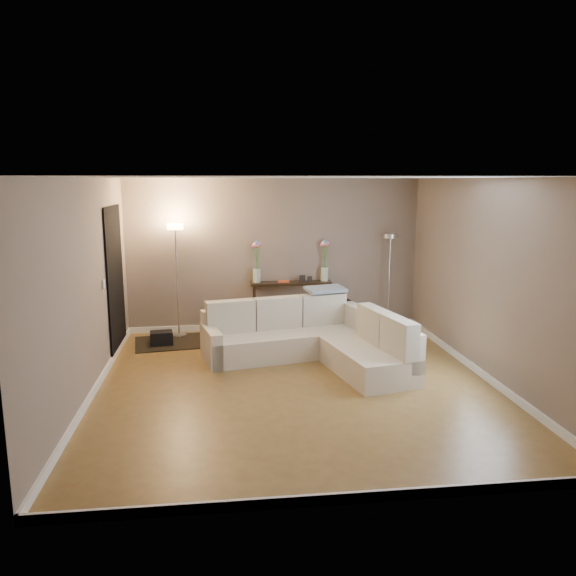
{
  "coord_description": "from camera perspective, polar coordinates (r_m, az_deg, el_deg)",
  "views": [
    {
      "loc": [
        -0.92,
        -6.76,
        2.57
      ],
      "look_at": [
        0.0,
        0.8,
        1.1
      ],
      "focal_mm": 35.0,
      "sensor_mm": 36.0,
      "label": 1
    }
  ],
  "objects": [
    {
      "name": "flower_vase_left",
      "position": [
        9.54,
        -3.21,
        2.29
      ],
      "size": [
        0.16,
        0.13,
        0.73
      ],
      "color": "silver",
      "rests_on": "console_table"
    },
    {
      "name": "table_decor",
      "position": [
        9.6,
        0.3,
        0.7
      ],
      "size": [
        0.59,
        0.13,
        0.14
      ],
      "color": "#ED5729",
      "rests_on": "console_table"
    },
    {
      "name": "baseboard_right",
      "position": [
        7.98,
        18.93,
        -8.1
      ],
      "size": [
        0.03,
        5.5,
        0.1
      ],
      "primitive_type": "cube",
      "color": "white",
      "rests_on": "ground"
    },
    {
      "name": "wall_left",
      "position": [
        7.07,
        -19.82,
        -0.09
      ],
      "size": [
        0.02,
        5.5,
        2.6
      ],
      "primitive_type": "cube",
      "color": "gray",
      "rests_on": "ground"
    },
    {
      "name": "floor",
      "position": [
        7.3,
        0.77,
        -9.75
      ],
      "size": [
        5.0,
        5.5,
        0.01
      ],
      "primitive_type": "cube",
      "color": "olive",
      "rests_on": "ground"
    },
    {
      "name": "throw_blanket",
      "position": [
        8.68,
        3.84,
        -0.12
      ],
      "size": [
        0.68,
        0.5,
        0.08
      ],
      "primitive_type": "cube",
      "rotation": [
        0.1,
        0.0,
        0.26
      ],
      "color": "gray",
      "rests_on": "sectional_sofa"
    },
    {
      "name": "wall_front",
      "position": [
        4.3,
        5.75,
        -6.33
      ],
      "size": [
        5.0,
        0.02,
        2.6
      ],
      "primitive_type": "cube",
      "color": "gray",
      "rests_on": "ground"
    },
    {
      "name": "floor_lamp_unlit",
      "position": [
        9.77,
        10.29,
        2.58
      ],
      "size": [
        0.3,
        0.3,
        1.67
      ],
      "color": "silver",
      "rests_on": "floor"
    },
    {
      "name": "baseboard_front",
      "position": [
        4.84,
        5.38,
        -20.51
      ],
      "size": [
        5.0,
        0.03,
        0.1
      ],
      "primitive_type": "cube",
      "color": "white",
      "rests_on": "ground"
    },
    {
      "name": "baseboard_left",
      "position": [
        7.39,
        -18.99,
        -9.65
      ],
      "size": [
        0.03,
        5.5,
        0.1
      ],
      "primitive_type": "cube",
      "color": "white",
      "rests_on": "ground"
    },
    {
      "name": "flower_vase_right",
      "position": [
        9.69,
        3.74,
        2.42
      ],
      "size": [
        0.16,
        0.13,
        0.73
      ],
      "color": "silver",
      "rests_on": "console_table"
    },
    {
      "name": "switch_plate",
      "position": [
        7.89,
        -18.22,
        0.37
      ],
      "size": [
        0.02,
        0.08,
        0.12
      ],
      "primitive_type": "cube",
      "color": "white",
      "rests_on": "ground"
    },
    {
      "name": "sectional_sofa",
      "position": [
        8.13,
        2.62,
        -5.22
      ],
      "size": [
        2.82,
        2.41,
        0.84
      ],
      "color": "beige",
      "rests_on": "floor"
    },
    {
      "name": "wall_right",
      "position": [
        7.69,
        19.67,
        0.77
      ],
      "size": [
        0.02,
        5.5,
        2.6
      ],
      "primitive_type": "cube",
      "color": "gray",
      "rests_on": "ground"
    },
    {
      "name": "doorway",
      "position": [
        8.73,
        -17.12,
        0.74
      ],
      "size": [
        0.02,
        1.2,
        2.2
      ],
      "primitive_type": "cube",
      "color": "black",
      "rests_on": "ground"
    },
    {
      "name": "baseboard_back",
      "position": [
        9.87,
        -1.35,
        -3.87
      ],
      "size": [
        5.0,
        0.03,
        0.1
      ],
      "primitive_type": "cube",
      "color": "white",
      "rests_on": "ground"
    },
    {
      "name": "floor_lamp_lit",
      "position": [
        9.32,
        -11.29,
        3.01
      ],
      "size": [
        0.3,
        0.3,
        1.87
      ],
      "color": "silver",
      "rests_on": "floor"
    },
    {
      "name": "wall_back",
      "position": [
        9.65,
        -1.4,
        3.36
      ],
      "size": [
        5.0,
        0.02,
        2.6
      ],
      "primitive_type": "cube",
      "color": "gray",
      "rests_on": "ground"
    },
    {
      "name": "charcoal_rug",
      "position": [
        9.24,
        -11.47,
        -5.41
      ],
      "size": [
        1.33,
        1.07,
        0.02
      ],
      "primitive_type": "cube",
      "rotation": [
        0.0,
        0.0,
        0.14
      ],
      "color": "black",
      "rests_on": "floor"
    },
    {
      "name": "leaning_mirror",
      "position": [
        9.76,
        0.16,
        3.0
      ],
      "size": [
        0.98,
        0.05,
        0.77
      ],
      "color": "black",
      "rests_on": "console_table"
    },
    {
      "name": "ceiling",
      "position": [
        6.83,
        0.82,
        11.21
      ],
      "size": [
        5.0,
        5.5,
        0.01
      ],
      "primitive_type": "cube",
      "color": "white",
      "rests_on": "ground"
    },
    {
      "name": "black_bag",
      "position": [
        9.1,
        -12.73,
        -5.02
      ],
      "size": [
        0.38,
        0.29,
        0.22
      ],
      "primitive_type": "cube",
      "rotation": [
        0.0,
        0.0,
        0.14
      ],
      "color": "black",
      "rests_on": "charcoal_rug"
    },
    {
      "name": "console_table",
      "position": [
        9.71,
        -0.24,
        -1.5
      ],
      "size": [
        1.39,
        0.38,
        0.85
      ],
      "color": "black",
      "rests_on": "floor"
    }
  ]
}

